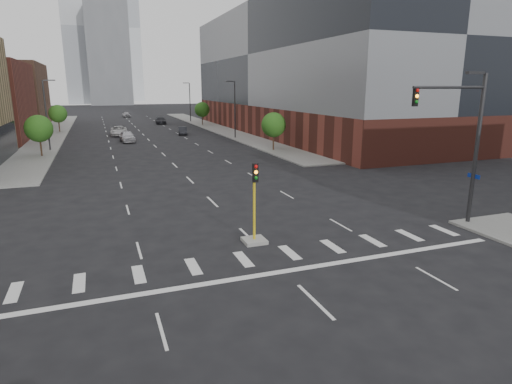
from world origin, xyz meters
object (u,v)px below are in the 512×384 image
car_far_left (119,131)px  car_deep_right (161,121)px  car_mid_right (183,131)px  car_near_left (127,136)px  mast_arm_signal (467,133)px  car_distant (126,114)px  median_traffic_signal (254,226)px

car_far_left → car_deep_right: (10.09, 21.13, -0.04)m
car_mid_right → car_deep_right: 23.28m
car_near_left → car_deep_right: 31.95m
car_mid_right → car_far_left: size_ratio=0.71×
mast_arm_signal → car_distant: size_ratio=2.07×
car_far_left → car_near_left: bearing=-82.8°
mast_arm_signal → car_far_left: 60.73m
mast_arm_signal → car_deep_right: bearing=94.7°
mast_arm_signal → car_near_left: mast_arm_signal is taller
car_far_left → car_deep_right: car_far_left is taller
car_mid_right → car_distant: 48.72m
car_deep_right → car_distant: 25.69m
mast_arm_signal → car_far_left: bearing=106.0°
car_mid_right → car_far_left: bearing=178.0°
car_near_left → mast_arm_signal: bearing=-75.6°
car_deep_right → car_distant: size_ratio=1.21×
car_far_left → car_deep_right: 23.42m
car_near_left → car_far_left: 9.44m
mast_arm_signal → car_mid_right: size_ratio=2.20×
median_traffic_signal → car_deep_right: 78.09m
car_near_left → car_mid_right: 12.25m
car_mid_right → car_near_left: bearing=-134.2°
car_far_left → car_distant: (4.35, 46.18, -0.06)m
car_mid_right → car_far_left: (-10.59, 2.14, 0.13)m
car_far_left → car_distant: 46.38m
mast_arm_signal → car_distant: 105.21m
median_traffic_signal → car_distant: median_traffic_signal is taller
car_deep_right → mast_arm_signal: bearing=-80.3°
median_traffic_signal → car_near_left: median_traffic_signal is taller
median_traffic_signal → car_far_left: size_ratio=0.75×
mast_arm_signal → car_deep_right: (-6.57, 79.33, -4.88)m
median_traffic_signal → car_near_left: (-3.32, 47.32, -0.13)m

